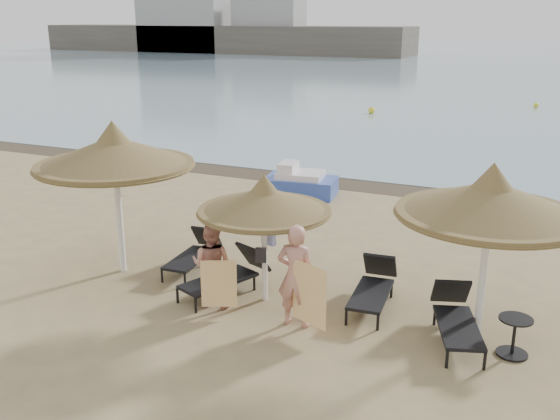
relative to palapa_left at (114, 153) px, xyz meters
The scene contains 21 objects.
ground 4.11m from the palapa_left, ahead, with size 160.00×160.00×0.00m, color tan.
sea 79.72m from the palapa_left, 87.73° to the left, with size 200.00×140.00×0.03m, color #76939F.
wet_sand_strip 9.90m from the palapa_left, 70.68° to the left, with size 200.00×1.60×0.01m, color #463B2B.
far_shore 80.49m from the palapa_left, 105.82° to the left, with size 150.00×54.80×12.00m.
palapa_left is the anchor object (origin of this frame).
palapa_center 3.48m from the palapa_left, ahead, with size 2.53×2.53×2.51m.
palapa_right 7.40m from the palapa_left, ahead, with size 3.08×3.08×3.06m.
lounger_far_left 2.73m from the palapa_left, 30.36° to the left, with size 0.72×1.82×0.79m.
lounger_near_left 3.44m from the palapa_left, ahead, with size 1.30×2.03×0.87m.
lounger_near_right 5.88m from the palapa_left, ahead, with size 0.79×1.93×0.84m.
lounger_far_right 7.39m from the palapa_left, ahead, with size 1.20×2.01×0.85m.
side_table 8.33m from the palapa_left, ahead, with size 0.54×0.54×0.66m.
person_left 3.17m from the palapa_left, 13.96° to the right, with size 0.87×0.57×1.90m, color tan.
person_right 4.70m from the palapa_left, ahead, with size 1.01×0.66×2.19m, color tan.
towel_left 3.70m from the palapa_left, 18.63° to the right, with size 0.60×0.30×0.91m.
towel_right 5.18m from the palapa_left, 12.00° to the right, with size 0.74×0.31×1.10m.
bag_patterned 3.68m from the palapa_left, ahead, with size 0.32×0.20×0.39m.
bag_dark 3.80m from the palapa_left, ahead, with size 0.22×0.13×0.29m.
pedal_boat 7.58m from the palapa_left, 80.86° to the left, with size 2.32×1.57×1.00m.
buoy_left 24.62m from the palapa_left, 93.84° to the left, with size 0.39×0.39×0.39m, color yellow.
buoy_mid 31.79m from the palapa_left, 77.70° to the left, with size 0.31×0.31×0.31m, color yellow.
Camera 1 is at (5.12, -9.63, 5.26)m, focal length 40.00 mm.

